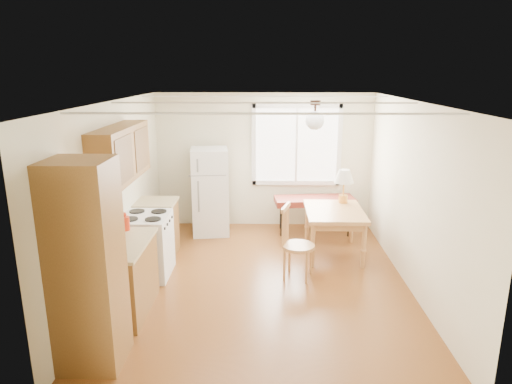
{
  "coord_description": "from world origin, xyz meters",
  "views": [
    {
      "loc": [
        0.02,
        -5.9,
        2.88
      ],
      "look_at": [
        -0.11,
        0.59,
        1.15
      ],
      "focal_mm": 32.0,
      "sensor_mm": 36.0,
      "label": 1
    }
  ],
  "objects_px": {
    "refrigerator": "(210,191)",
    "bench": "(315,201)",
    "dining_table": "(334,216)",
    "chair": "(291,237)"
  },
  "relations": [
    {
      "from": "chair",
      "to": "refrigerator",
      "type": "bearing_deg",
      "value": 142.69
    },
    {
      "from": "bench",
      "to": "chair",
      "type": "bearing_deg",
      "value": -111.5
    },
    {
      "from": "refrigerator",
      "to": "chair",
      "type": "distance_m",
      "value": 2.29
    },
    {
      "from": "dining_table",
      "to": "chair",
      "type": "height_order",
      "value": "chair"
    },
    {
      "from": "chair",
      "to": "dining_table",
      "type": "bearing_deg",
      "value": 65.52
    },
    {
      "from": "dining_table",
      "to": "chair",
      "type": "relative_size",
      "value": 1.14
    },
    {
      "from": "bench",
      "to": "dining_table",
      "type": "distance_m",
      "value": 1.05
    },
    {
      "from": "refrigerator",
      "to": "chair",
      "type": "bearing_deg",
      "value": -60.57
    },
    {
      "from": "refrigerator",
      "to": "bench",
      "type": "bearing_deg",
      "value": -5.75
    },
    {
      "from": "refrigerator",
      "to": "bench",
      "type": "height_order",
      "value": "refrigerator"
    }
  ]
}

